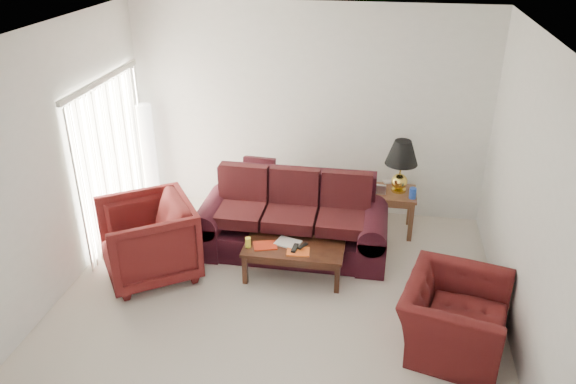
# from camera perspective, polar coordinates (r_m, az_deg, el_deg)

# --- Properties ---
(floor) EXTENTS (5.00, 5.00, 0.00)m
(floor) POSITION_cam_1_polar(r_m,az_deg,el_deg) (6.47, -1.30, -11.71)
(floor) COLOR beige
(floor) RESTS_ON ground
(blinds) EXTENTS (0.10, 2.00, 2.16)m
(blinds) POSITION_cam_1_polar(r_m,az_deg,el_deg) (7.73, -17.40, 3.01)
(blinds) COLOR silver
(blinds) RESTS_ON ground
(sofa) EXTENTS (2.50, 1.18, 1.00)m
(sofa) POSITION_cam_1_polar(r_m,az_deg,el_deg) (7.21, 0.36, -2.59)
(sofa) COLOR black
(sofa) RESTS_ON ground
(throw_pillow) EXTENTS (0.45, 0.25, 0.46)m
(throw_pillow) POSITION_cam_1_polar(r_m,az_deg,el_deg) (7.80, -2.96, 1.93)
(throw_pillow) COLOR black
(throw_pillow) RESTS_ON sofa
(end_table) EXTENTS (0.56, 0.56, 0.61)m
(end_table) POSITION_cam_1_polar(r_m,az_deg,el_deg) (7.89, 10.69, -1.96)
(end_table) COLOR #512D1B
(end_table) RESTS_ON ground
(table_lamp) EXTENTS (0.55, 0.55, 0.73)m
(table_lamp) POSITION_cam_1_polar(r_m,az_deg,el_deg) (7.64, 11.39, 2.57)
(table_lamp) COLOR gold
(table_lamp) RESTS_ON end_table
(clock) EXTENTS (0.13, 0.06, 0.13)m
(clock) POSITION_cam_1_polar(r_m,az_deg,el_deg) (7.64, 9.43, 0.26)
(clock) COLOR white
(clock) RESTS_ON end_table
(blue_canister) EXTENTS (0.12, 0.12, 0.15)m
(blue_canister) POSITION_cam_1_polar(r_m,az_deg,el_deg) (7.60, 12.55, -0.12)
(blue_canister) COLOR #193DA4
(blue_canister) RESTS_ON end_table
(picture_frame) EXTENTS (0.18, 0.20, 0.06)m
(picture_frame) POSITION_cam_1_polar(r_m,az_deg,el_deg) (7.83, 10.18, 1.02)
(picture_frame) COLOR silver
(picture_frame) RESTS_ON end_table
(floor_lamp) EXTENTS (0.29, 0.29, 1.60)m
(floor_lamp) POSITION_cam_1_polar(r_m,az_deg,el_deg) (8.54, -13.97, 3.62)
(floor_lamp) COLOR silver
(floor_lamp) RESTS_ON ground
(armchair_left) EXTENTS (1.47, 1.46, 0.97)m
(armchair_left) POSITION_cam_1_polar(r_m,az_deg,el_deg) (6.96, -14.03, -4.73)
(armchair_left) COLOR #471010
(armchair_left) RESTS_ON ground
(armchair_right) EXTENTS (1.23, 1.33, 0.73)m
(armchair_right) POSITION_cam_1_polar(r_m,az_deg,el_deg) (6.00, 16.51, -12.05)
(armchair_right) COLOR #3C0D0E
(armchair_right) RESTS_ON ground
(coffee_table) EXTENTS (1.34, 1.03, 0.42)m
(coffee_table) POSITION_cam_1_polar(r_m,az_deg,el_deg) (6.87, 0.60, -7.02)
(coffee_table) COLOR black
(coffee_table) RESTS_ON ground
(magazine_red) EXTENTS (0.32, 0.28, 0.02)m
(magazine_red) POSITION_cam_1_polar(r_m,az_deg,el_deg) (6.76, -2.33, -5.46)
(magazine_red) COLOR #B42912
(magazine_red) RESTS_ON coffee_table
(magazine_white) EXTENTS (0.34, 0.29, 0.02)m
(magazine_white) POSITION_cam_1_polar(r_m,az_deg,el_deg) (6.81, -0.01, -5.17)
(magazine_white) COLOR white
(magazine_white) RESTS_ON coffee_table
(magazine_orange) EXTENTS (0.29, 0.23, 0.02)m
(magazine_orange) POSITION_cam_1_polar(r_m,az_deg,el_deg) (6.64, 1.03, -6.07)
(magazine_orange) COLOR #D85419
(magazine_orange) RESTS_ON coffee_table
(remote_a) EXTENTS (0.07, 0.19, 0.02)m
(remote_a) POSITION_cam_1_polar(r_m,az_deg,el_deg) (6.67, 0.70, -5.71)
(remote_a) COLOR black
(remote_a) RESTS_ON coffee_table
(remote_b) EXTENTS (0.12, 0.15, 0.02)m
(remote_b) POSITION_cam_1_polar(r_m,az_deg,el_deg) (6.71, 1.49, -5.50)
(remote_b) COLOR black
(remote_b) RESTS_ON coffee_table
(yellow_glass) EXTENTS (0.09, 0.09, 0.12)m
(yellow_glass) POSITION_cam_1_polar(r_m,az_deg,el_deg) (6.73, -4.08, -5.13)
(yellow_glass) COLOR yellow
(yellow_glass) RESTS_ON coffee_table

